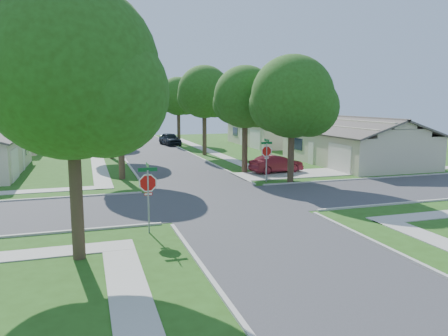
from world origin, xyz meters
name	(u,v)px	position (x,y,z in m)	size (l,w,h in m)	color
ground	(222,201)	(0.00, 0.00, 0.00)	(100.00, 100.00, 0.00)	#264D15
road_ns	(222,201)	(0.00, 0.00, 0.00)	(7.00, 100.00, 0.02)	#333335
sidewalk_ne	(205,149)	(6.10, 26.00, 0.02)	(1.20, 40.00, 0.04)	#9E9B91
sidewalk_nw	(96,153)	(-6.10, 26.00, 0.02)	(1.20, 40.00, 0.04)	#9E9B91
driveway	(292,174)	(7.90, 7.10, 0.03)	(8.80, 3.60, 0.05)	#9E9B91
stop_sign_sw	(148,186)	(-4.70, -4.70, 2.03)	(1.05, 0.80, 2.98)	gray
stop_sign_ne	(267,153)	(4.70, 4.70, 2.03)	(1.05, 0.80, 2.98)	gray
tree_e_near	(246,100)	(4.75, 9.01, 5.64)	(4.97, 4.80, 8.28)	#38281C
tree_e_mid	(205,94)	(4.76, 21.01, 6.25)	(5.59, 5.40, 9.21)	#38281C
tree_e_far	(179,98)	(4.75, 34.01, 5.98)	(5.17, 5.00, 8.72)	#38281C
tree_w_near	(120,93)	(-4.64, 9.01, 6.12)	(5.38, 5.20, 8.97)	#38281C
tree_w_mid	(110,91)	(-4.64, 21.01, 6.49)	(5.80, 5.60, 9.56)	#38281C
tree_w_far	(104,102)	(-4.65, 34.01, 5.51)	(4.76, 4.60, 8.04)	#38281C
tree_sw_corner	(72,79)	(-7.44, -6.99, 6.26)	(6.21, 6.00, 9.55)	#38281C
tree_ne_corner	(293,100)	(6.36, 4.21, 5.59)	(5.80, 5.60, 8.66)	#38281C
house_ne_near	(354,146)	(15.99, 11.00, 1.52)	(8.42, 13.60, 4.23)	beige
house_ne_far	(273,133)	(15.99, 29.00, 1.52)	(8.42, 13.60, 4.23)	beige
house_nw_far	(3,137)	(-15.99, 32.00, 1.52)	(8.42, 13.60, 4.23)	beige
car_driveway	(276,164)	(7.05, 8.20, 0.70)	(1.47, 4.23, 1.39)	#58121B
car_curb_east	(170,139)	(3.20, 32.32, 0.80)	(1.88, 4.67, 1.59)	black
car_curb_west	(127,134)	(-1.20, 43.57, 0.75)	(2.09, 5.15, 1.50)	black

